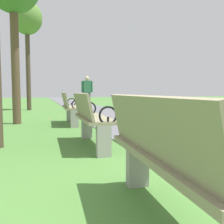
{
  "coord_description": "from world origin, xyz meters",
  "views": [
    {
      "loc": [
        -1.32,
        -1.39,
        0.92
      ],
      "look_at": [
        -0.05,
        3.02,
        0.55
      ],
      "focal_mm": 40.36,
      "sensor_mm": 36.0,
      "label": 1
    }
  ],
  "objects_px": {
    "tree_3": "(27,20)",
    "park_bench_3": "(70,107)",
    "pedestrian_walking": "(87,92)",
    "park_bench_2": "(91,118)",
    "park_bench_1": "(166,156)"
  },
  "relations": [
    {
      "from": "park_bench_1",
      "to": "park_bench_3",
      "type": "xyz_separation_m",
      "value": [
        -0.0,
        5.65,
        0.0
      ]
    },
    {
      "from": "park_bench_2",
      "to": "pedestrian_walking",
      "type": "height_order",
      "value": "pedestrian_walking"
    },
    {
      "from": "park_bench_2",
      "to": "tree_3",
      "type": "height_order",
      "value": "tree_3"
    },
    {
      "from": "park_bench_3",
      "to": "tree_3",
      "type": "bearing_deg",
      "value": 102.48
    },
    {
      "from": "park_bench_1",
      "to": "park_bench_3",
      "type": "distance_m",
      "value": 5.65
    },
    {
      "from": "tree_3",
      "to": "park_bench_2",
      "type": "bearing_deg",
      "value": -81.6
    },
    {
      "from": "tree_3",
      "to": "park_bench_3",
      "type": "bearing_deg",
      "value": -77.52
    },
    {
      "from": "park_bench_2",
      "to": "tree_3",
      "type": "relative_size",
      "value": 0.3
    },
    {
      "from": "pedestrian_walking",
      "to": "park_bench_1",
      "type": "bearing_deg",
      "value": -97.37
    },
    {
      "from": "park_bench_1",
      "to": "pedestrian_walking",
      "type": "xyz_separation_m",
      "value": [
        1.3,
        10.04,
        0.44
      ]
    },
    {
      "from": "tree_3",
      "to": "park_bench_1",
      "type": "bearing_deg",
      "value": -83.48
    },
    {
      "from": "park_bench_3",
      "to": "tree_3",
      "type": "distance_m",
      "value": 7.3
    },
    {
      "from": "tree_3",
      "to": "pedestrian_walking",
      "type": "xyz_separation_m",
      "value": [
        2.64,
        -1.64,
        -3.45
      ]
    },
    {
      "from": "park_bench_1",
      "to": "pedestrian_walking",
      "type": "relative_size",
      "value": 1.0
    },
    {
      "from": "park_bench_2",
      "to": "tree_3",
      "type": "bearing_deg",
      "value": 98.4
    }
  ]
}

